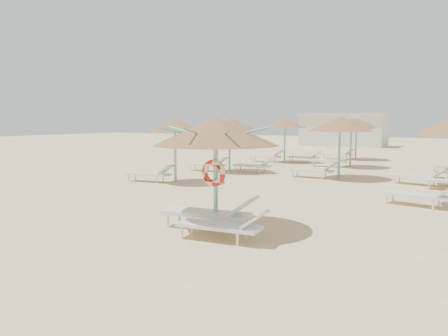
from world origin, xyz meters
The scene contains 6 objects.
ground centered at (0.00, 0.00, 0.00)m, with size 120.00×120.00×0.00m, color #DAB885.
main_palapa centered at (-0.07, -0.22, 2.28)m, with size 2.93×2.93×2.63m.
lounger_main_a centered at (-0.11, -0.31, 0.39)m, with size 2.32×0.92×0.82m.
lounger_main_b centered at (0.64, -1.07, 0.34)m, with size 2.00×0.76×0.71m.
palapa_field centered at (1.53, 11.44, 2.31)m, with size 18.42×17.22×2.72m.
service_hut centered at (-6.00, 35.00, 1.64)m, with size 8.40×4.40×3.25m.
Camera 1 is at (5.08, -8.95, 2.55)m, focal length 35.00 mm.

